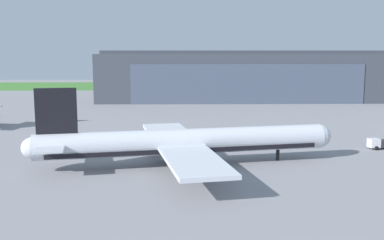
% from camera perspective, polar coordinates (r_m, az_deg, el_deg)
% --- Properties ---
extents(ground_plane, '(440.00, 440.00, 0.00)m').
position_cam_1_polar(ground_plane, '(71.58, -0.71, -5.48)').
color(ground_plane, gray).
extents(grass_field_strip, '(440.00, 56.00, 0.08)m').
position_cam_1_polar(grass_field_strip, '(236.11, -1.08, 4.35)').
color(grass_field_strip, '#427D33').
rests_on(grass_field_strip, ground_plane).
extents(maintenance_hangar, '(103.68, 34.92, 18.01)m').
position_cam_1_polar(maintenance_hangar, '(170.17, 6.24, 5.54)').
color(maintenance_hangar, '#383D47').
rests_on(maintenance_hangar, ground_plane).
extents(airliner_near_left, '(47.64, 39.85, 12.32)m').
position_cam_1_polar(airliner_near_left, '(69.60, -0.96, -2.86)').
color(airliner_near_left, silver).
rests_on(airliner_near_left, ground_plane).
extents(fuel_bowser, '(4.84, 2.63, 1.94)m').
position_cam_1_polar(fuel_bowser, '(88.54, 22.71, -2.74)').
color(fuel_bowser, silver).
rests_on(fuel_bowser, ground_plane).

